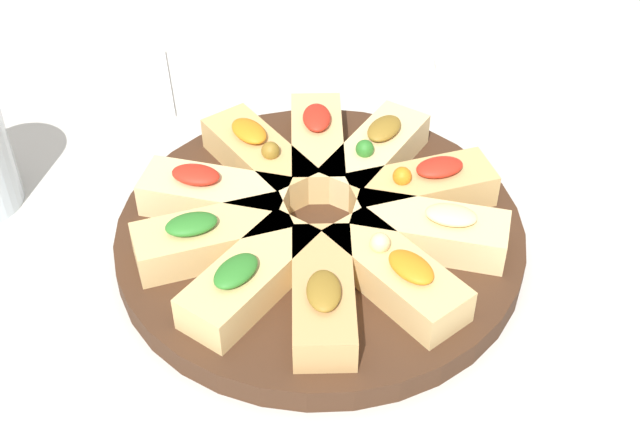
# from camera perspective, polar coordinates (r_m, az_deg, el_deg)

# --- Properties ---
(ground_plane) EXTENTS (3.00, 3.00, 0.00)m
(ground_plane) POSITION_cam_1_polar(r_m,az_deg,el_deg) (0.72, 0.00, -2.10)
(ground_plane) COLOR beige
(serving_board) EXTENTS (0.32, 0.32, 0.02)m
(serving_board) POSITION_cam_1_polar(r_m,az_deg,el_deg) (0.71, 0.00, -1.50)
(serving_board) COLOR #422819
(serving_board) RESTS_ON ground_plane
(focaccia_slice_0) EXTENTS (0.10, 0.12, 0.04)m
(focaccia_slice_0) POSITION_cam_1_polar(r_m,az_deg,el_deg) (0.71, -6.79, 1.19)
(focaccia_slice_0) COLOR #E5C689
(focaccia_slice_0) RESTS_ON serving_board
(focaccia_slice_1) EXTENTS (0.05, 0.12, 0.04)m
(focaccia_slice_1) POSITION_cam_1_polar(r_m,az_deg,el_deg) (0.68, -6.99, -1.47)
(focaccia_slice_1) COLOR #DBB775
(focaccia_slice_1) RESTS_ON serving_board
(focaccia_slice_2) EXTENTS (0.10, 0.12, 0.04)m
(focaccia_slice_2) POSITION_cam_1_polar(r_m,az_deg,el_deg) (0.64, -4.52, -4.12)
(focaccia_slice_2) COLOR #DBB775
(focaccia_slice_2) RESTS_ON serving_board
(focaccia_slice_3) EXTENTS (0.12, 0.08, 0.04)m
(focaccia_slice_3) POSITION_cam_1_polar(r_m,az_deg,el_deg) (0.63, 0.20, -5.19)
(focaccia_slice_3) COLOR tan
(focaccia_slice_3) RESTS_ON serving_board
(focaccia_slice_4) EXTENTS (0.12, 0.08, 0.04)m
(focaccia_slice_4) POSITION_cam_1_polar(r_m,az_deg,el_deg) (0.65, 4.88, -3.85)
(focaccia_slice_4) COLOR #DBB775
(focaccia_slice_4) RESTS_ON serving_board
(focaccia_slice_5) EXTENTS (0.10, 0.12, 0.04)m
(focaccia_slice_5) POSITION_cam_1_polar(r_m,az_deg,el_deg) (0.68, 7.11, -1.06)
(focaccia_slice_5) COLOR #E5C689
(focaccia_slice_5) RESTS_ON serving_board
(focaccia_slice_6) EXTENTS (0.05, 0.12, 0.04)m
(focaccia_slice_6) POSITION_cam_1_polar(r_m,az_deg,el_deg) (0.72, 6.61, 1.48)
(focaccia_slice_6) COLOR tan
(focaccia_slice_6) RESTS_ON serving_board
(focaccia_slice_7) EXTENTS (0.11, 0.12, 0.04)m
(focaccia_slice_7) POSITION_cam_1_polar(r_m,az_deg,el_deg) (0.75, 3.53, 3.82)
(focaccia_slice_7) COLOR #E5C689
(focaccia_slice_7) RESTS_ON serving_board
(focaccia_slice_8) EXTENTS (0.12, 0.08, 0.04)m
(focaccia_slice_8) POSITION_cam_1_polar(r_m,az_deg,el_deg) (0.76, -0.18, 4.44)
(focaccia_slice_8) COLOR #DBB775
(focaccia_slice_8) RESTS_ON serving_board
(focaccia_slice_9) EXTENTS (0.12, 0.08, 0.04)m
(focaccia_slice_9) POSITION_cam_1_polar(r_m,az_deg,el_deg) (0.75, -3.91, 3.67)
(focaccia_slice_9) COLOR tan
(focaccia_slice_9) RESTS_ON serving_board
(plate_left) EXTENTS (0.24, 0.24, 0.02)m
(plate_left) POSITION_cam_1_polar(r_m,az_deg,el_deg) (0.96, 14.50, 9.59)
(plate_left) COLOR white
(plate_left) RESTS_ON ground_plane
(napkin_stack) EXTENTS (0.13, 0.11, 0.01)m
(napkin_stack) POSITION_cam_1_polar(r_m,az_deg,el_deg) (0.91, -12.72, 7.94)
(napkin_stack) COLOR white
(napkin_stack) RESTS_ON ground_plane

